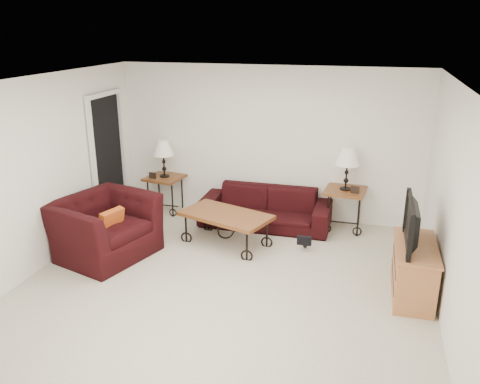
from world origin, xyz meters
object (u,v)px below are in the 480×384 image
Objects in this scene: side_table_right at (344,209)px; lamp_left at (164,159)px; side_table_left at (165,194)px; television at (418,224)px; backpack at (305,235)px; sofa at (265,208)px; coffee_table at (226,229)px; armchair at (104,227)px; tv_stand at (414,270)px; lamp_right at (347,169)px.

lamp_left reaches higher than side_table_right.
lamp_left is at bearing 0.00° from side_table_left.
side_table_left is 4.40m from television.
backpack is at bearing -18.75° from side_table_left.
sofa is 3.29× the size of lamp_left.
backpack is (1.15, 0.17, -0.04)m from coffee_table.
side_table_right is at bearing -153.24° from television.
armchair is 1.34× the size of television.
sofa is 2.16× the size of television.
armchair is 4.11m from tv_stand.
tv_stand is 2.62× the size of backpack.
armchair is (-3.16, -1.82, 0.09)m from side_table_right.
side_table_right reaches higher than sofa.
side_table_left is 3.04m from side_table_right.
side_table_left is 2.70m from backpack.
side_table_left is 0.63m from lamp_left.
backpack is (-0.48, -0.87, -0.79)m from lamp_right.
coffee_table is (1.41, -1.04, -0.07)m from side_table_left.
side_table_right is 3.65m from armchair.
side_table_left is 0.66× the size of television.
sofa is 0.95m from coffee_table.
coffee_table is at bearing 162.93° from tv_stand.
armchair is at bearing -139.66° from sofa.
side_table_left is 1.83m from armchair.
television is at bearing -17.19° from coffee_table.
lamp_left is 2.80m from backpack.
armchair reaches higher than tv_stand.
lamp_left is at bearing 174.31° from sofa.
lamp_right is 2.07m from coffee_table.
coffee_table is at bearing -147.53° from lamp_right.
side_table_right is 1.93m from coffee_table.
sofa is 2.72m from tv_stand.
television is at bearing 180.00° from tv_stand.
tv_stand is at bearing -39.48° from backpack.
television is (3.96, -1.83, -0.02)m from lamp_left.
side_table_left is 4.38m from tv_stand.
television is at bearing -37.42° from sofa.
side_table_left is 3.11m from lamp_right.
backpack is at bearing -124.39° from television.
coffee_table is 1.35× the size of television.
backpack is at bearing -118.90° from lamp_right.
lamp_left is 4.42m from tv_stand.
armchair is at bearing -94.04° from lamp_left.
coffee_table is (-1.63, -1.04, -0.09)m from side_table_right.
television reaches higher than armchair.
lamp_right reaches higher than backpack.
lamp_left reaches higher than coffee_table.
television is 1.84m from backpack.
sofa is 3.29× the size of side_table_left.
television is at bearing -24.77° from lamp_left.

